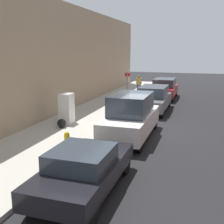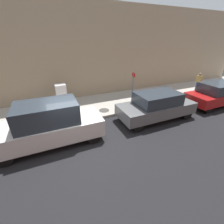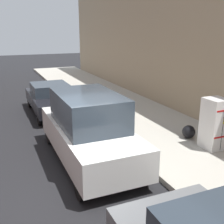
% 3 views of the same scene
% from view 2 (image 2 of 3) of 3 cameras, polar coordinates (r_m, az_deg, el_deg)
% --- Properties ---
extents(ground_plane, '(80.00, 80.00, 0.00)m').
position_cam_2_polar(ground_plane, '(7.88, -12.09, -10.93)').
color(ground_plane, black).
extents(sidewalk_slab, '(4.11, 44.00, 0.16)m').
position_cam_2_polar(sidewalk_slab, '(11.14, -16.45, 0.79)').
color(sidewalk_slab, '#B2ADA0').
rests_on(sidewalk_slab, ground).
extents(building_facade_near, '(1.86, 39.60, 7.15)m').
position_cam_2_polar(building_facade_near, '(13.16, -20.56, 19.98)').
color(building_facade_near, tan).
rests_on(building_facade_near, ground).
extents(discarded_refrigerator, '(0.67, 0.72, 1.66)m').
position_cam_2_polar(discarded_refrigerator, '(11.31, -18.60, 5.88)').
color(discarded_refrigerator, white).
rests_on(discarded_refrigerator, sidewalk_slab).
extents(manhole_cover, '(0.70, 0.70, 0.02)m').
position_cam_2_polar(manhole_cover, '(10.44, -3.02, 0.66)').
color(manhole_cover, '#47443F').
rests_on(manhole_cover, sidewalk_slab).
extents(street_sign_post, '(0.36, 0.07, 2.58)m').
position_cam_2_polar(street_sign_post, '(10.31, 7.81, 8.72)').
color(street_sign_post, slate).
rests_on(street_sign_post, sidewalk_slab).
extents(trash_bag, '(0.47, 0.47, 0.47)m').
position_cam_2_polar(trash_bag, '(11.32, -22.99, 1.88)').
color(trash_bag, black).
rests_on(trash_bag, sidewalk_slab).
extents(pedestrian_walking_far, '(0.49, 0.23, 1.70)m').
position_cam_2_polar(pedestrian_walking_far, '(16.11, 30.12, 10.18)').
color(pedestrian_walking_far, '#2D5193').
rests_on(pedestrian_walking_far, sidewalk_slab).
extents(parked_van_white, '(1.92, 4.90, 2.13)m').
position_cam_2_polar(parked_van_white, '(7.66, -22.69, -4.35)').
color(parked_van_white, silver).
rests_on(parked_van_white, ground).
extents(parked_suv_gray, '(1.95, 4.86, 1.74)m').
position_cam_2_polar(parked_suv_gray, '(9.75, 16.58, 2.33)').
color(parked_suv_gray, slate).
rests_on(parked_suv_gray, ground).
extents(parked_suv_red, '(1.93, 4.69, 1.73)m').
position_cam_2_polar(parked_suv_red, '(13.93, 34.97, 5.70)').
color(parked_suv_red, red).
rests_on(parked_suv_red, ground).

